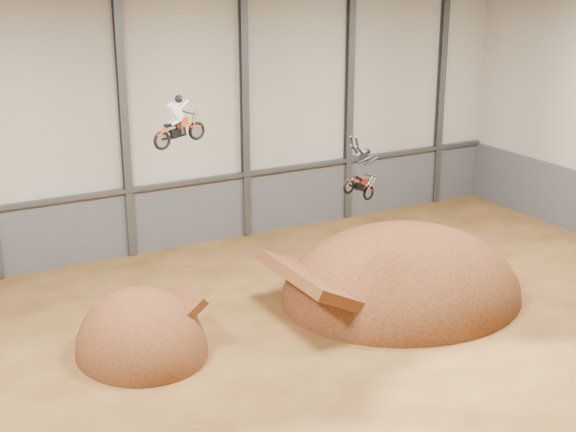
% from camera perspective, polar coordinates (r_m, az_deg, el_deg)
% --- Properties ---
extents(floor, '(40.00, 40.00, 0.00)m').
position_cam_1_polar(floor, '(31.70, 3.53, -10.05)').
color(floor, '#543316').
rests_on(floor, ground).
extents(back_wall, '(40.00, 0.10, 14.00)m').
position_cam_1_polar(back_wall, '(42.15, -7.33, 7.03)').
color(back_wall, '#BCB8A6').
rests_on(back_wall, ground).
extents(lower_band_back, '(39.80, 0.18, 3.50)m').
position_cam_1_polar(lower_band_back, '(43.35, -7.01, 0.18)').
color(lower_band_back, '#53555A').
rests_on(lower_band_back, ground).
extents(steel_rail, '(39.80, 0.35, 0.20)m').
position_cam_1_polar(steel_rail, '(42.70, -7.02, 2.43)').
color(steel_rail, '#47494F').
rests_on(steel_rail, lower_band_back).
extents(steel_column_2, '(0.40, 0.36, 13.90)m').
position_cam_1_polar(steel_column_2, '(40.88, -11.58, 6.48)').
color(steel_column_2, '#47494F').
rests_on(steel_column_2, ground).
extents(steel_column_3, '(0.40, 0.36, 13.90)m').
position_cam_1_polar(steel_column_3, '(43.29, -3.10, 7.44)').
color(steel_column_3, '#47494F').
rests_on(steel_column_3, ground).
extents(steel_column_4, '(0.40, 0.36, 13.90)m').
position_cam_1_polar(steel_column_4, '(46.54, 4.37, 8.14)').
color(steel_column_4, '#47494F').
rests_on(steel_column_4, ground).
extents(steel_column_5, '(0.40, 0.36, 13.90)m').
position_cam_1_polar(steel_column_5, '(50.46, 10.80, 8.64)').
color(steel_column_5, '#47494F').
rests_on(steel_column_5, ground).
extents(takeoff_ramp, '(5.11, 5.90, 5.11)m').
position_cam_1_polar(takeoff_ramp, '(32.60, -10.34, -9.49)').
color(takeoff_ramp, '#442111').
rests_on(takeoff_ramp, ground).
extents(landing_ramp, '(11.35, 10.04, 6.55)m').
position_cam_1_polar(landing_ramp, '(37.37, 8.06, -5.69)').
color(landing_ramp, '#442111').
rests_on(landing_ramp, ground).
extents(fmx_rider_a, '(2.64, 1.34, 2.33)m').
position_cam_1_polar(fmx_rider_a, '(31.34, -7.71, 6.92)').
color(fmx_rider_a, '#C03509').
extents(fmx_rider_b, '(3.27, 1.59, 3.00)m').
position_cam_1_polar(fmx_rider_b, '(31.40, 4.96, 3.28)').
color(fmx_rider_b, '#AE1C11').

